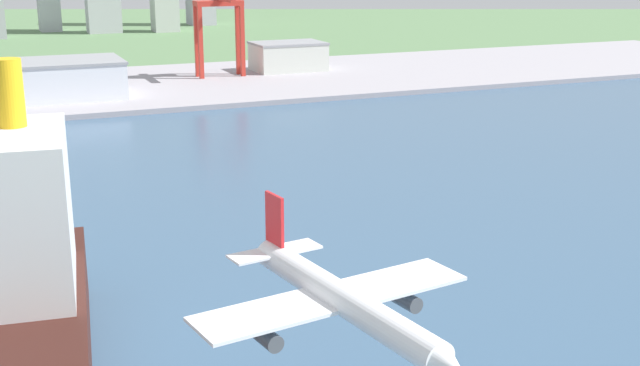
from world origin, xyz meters
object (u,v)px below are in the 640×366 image
at_px(warehouse_main, 54,79).
at_px(warehouse_annex, 288,56).
at_px(cargo_ship, 24,299).
at_px(port_crane_red, 220,19).
at_px(airplane_landing, 343,300).

xyz_separation_m(warehouse_main, warehouse_annex, (131.37, 44.09, -0.71)).
distance_m(warehouse_main, warehouse_annex, 138.57).
relative_size(cargo_ship, warehouse_main, 1.35).
relative_size(port_crane_red, warehouse_annex, 1.08).
bearing_deg(cargo_ship, port_crane_red, 68.17).
relative_size(airplane_landing, cargo_ship, 0.54).
distance_m(airplane_landing, warehouse_annex, 371.48).
distance_m(port_crane_red, warehouse_annex, 48.43).
xyz_separation_m(cargo_ship, warehouse_annex, (162.26, 309.31, -4.14)).
height_order(airplane_landing, warehouse_annex, airplane_landing).
distance_m(port_crane_red, warehouse_main, 98.53).
distance_m(airplane_landing, cargo_ship, 55.67).
bearing_deg(airplane_landing, cargo_ship, 132.79).
bearing_deg(port_crane_red, airplane_landing, -103.71).
relative_size(airplane_landing, warehouse_main, 0.73).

